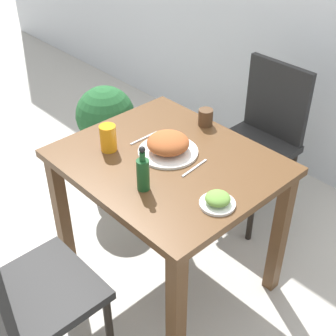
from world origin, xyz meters
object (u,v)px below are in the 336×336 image
object	(u,v)px
chair_far	(261,133)
side_plate	(218,200)
juice_glass	(108,138)
sauce_bottle	(143,173)
potted_plant_left	(107,132)
food_plate	(168,145)
chair_near	(19,293)
drink_cup	(206,117)

from	to	relation	value
chair_far	side_plate	size ratio (longest dim) A/B	6.50
juice_glass	sauce_bottle	bearing A→B (deg)	-12.69
chair_far	side_plate	distance (m)	1.00
potted_plant_left	food_plate	bearing A→B (deg)	-14.84
sauce_bottle	potted_plant_left	distance (m)	1.06
chair_far	food_plate	distance (m)	0.81
side_plate	chair_far	bearing A→B (deg)	116.21
chair_near	chair_far	xyz separation A→B (m)	(-0.09, 1.57, 0.00)
chair_far	side_plate	bearing A→B (deg)	-63.79
side_plate	drink_cup	world-z (taller)	drink_cup
drink_cup	food_plate	bearing A→B (deg)	-79.37
side_plate	sauce_bottle	size ratio (longest dim) A/B	0.70
drink_cup	chair_near	bearing A→B (deg)	-84.27
side_plate	juice_glass	xyz separation A→B (m)	(-0.59, -0.07, 0.04)
drink_cup	sauce_bottle	distance (m)	0.58
food_plate	sauce_bottle	size ratio (longest dim) A/B	1.34
chair_near	juice_glass	distance (m)	0.74
drink_cup	side_plate	bearing A→B (deg)	-42.41
chair_far	drink_cup	distance (m)	0.53
sauce_bottle	drink_cup	bearing A→B (deg)	108.00
side_plate	juice_glass	world-z (taller)	juice_glass
sauce_bottle	food_plate	bearing A→B (deg)	116.16
sauce_bottle	potted_plant_left	bearing A→B (deg)	152.94
chair_near	drink_cup	world-z (taller)	chair_near
food_plate	side_plate	xyz separation A→B (m)	(0.39, -0.11, -0.02)
drink_cup	potted_plant_left	bearing A→B (deg)	-171.81
chair_near	chair_far	bearing A→B (deg)	-86.76
potted_plant_left	chair_near	bearing A→B (deg)	-51.24
food_plate	drink_cup	bearing A→B (deg)	100.63
juice_glass	potted_plant_left	xyz separation A→B (m)	(-0.56, 0.38, -0.37)
chair_far	juice_glass	xyz separation A→B (m)	(-0.17, -0.94, 0.29)
side_plate	sauce_bottle	bearing A→B (deg)	-152.65
food_plate	juice_glass	bearing A→B (deg)	-138.74
chair_near	drink_cup	distance (m)	1.15
food_plate	sauce_bottle	world-z (taller)	sauce_bottle
chair_far	sauce_bottle	distance (m)	1.07
sauce_bottle	potted_plant_left	xyz separation A→B (m)	(-0.88, 0.45, -0.39)
chair_near	juice_glass	size ratio (longest dim) A/B	7.46
juice_glass	chair_near	bearing A→B (deg)	-68.08
chair_far	potted_plant_left	distance (m)	0.92
drink_cup	sauce_bottle	bearing A→B (deg)	-72.00
chair_near	side_plate	bearing A→B (deg)	-115.67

